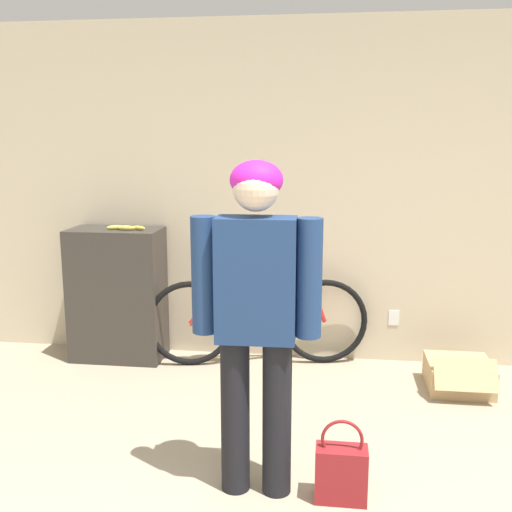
{
  "coord_description": "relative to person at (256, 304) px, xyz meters",
  "views": [
    {
      "loc": [
        0.07,
        -1.75,
        1.73
      ],
      "look_at": [
        -0.28,
        0.93,
        1.19
      ],
      "focal_mm": 42.0,
      "sensor_mm": 36.0,
      "label": 1
    }
  ],
  "objects": [
    {
      "name": "cardboard_box",
      "position": [
        1.24,
        1.39,
        -0.86
      ],
      "size": [
        0.43,
        0.5,
        0.28
      ],
      "color": "tan",
      "rests_on": "ground_plane"
    },
    {
      "name": "banana",
      "position": [
        -1.21,
        1.63,
        0.1
      ],
      "size": [
        0.31,
        0.09,
        0.04
      ],
      "color": "#EAD64C",
      "rests_on": "side_shelf"
    },
    {
      "name": "person",
      "position": [
        0.0,
        0.0,
        0.0
      ],
      "size": [
        0.61,
        0.23,
        1.63
      ],
      "rotation": [
        0.0,
        0.0,
        0.03
      ],
      "color": "black",
      "rests_on": "ground_plane"
    },
    {
      "name": "side_shelf",
      "position": [
        -1.32,
        1.67,
        -0.44
      ],
      "size": [
        0.71,
        0.38,
        1.04
      ],
      "color": "#38332D",
      "rests_on": "ground_plane"
    },
    {
      "name": "handbag",
      "position": [
        0.42,
        -0.04,
        -0.81
      ],
      "size": [
        0.25,
        0.13,
        0.42
      ],
      "color": "maroon",
      "rests_on": "ground_plane"
    },
    {
      "name": "bicycle",
      "position": [
        -0.21,
        1.68,
        -0.6
      ],
      "size": [
        1.68,
        0.48,
        0.74
      ],
      "rotation": [
        0.0,
        0.0,
        0.18
      ],
      "color": "black",
      "rests_on": "ground_plane"
    },
    {
      "name": "wall_back",
      "position": [
        0.28,
        1.91,
        0.34
      ],
      "size": [
        8.0,
        0.07,
        2.6
      ],
      "color": "beige",
      "rests_on": "ground_plane"
    }
  ]
}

